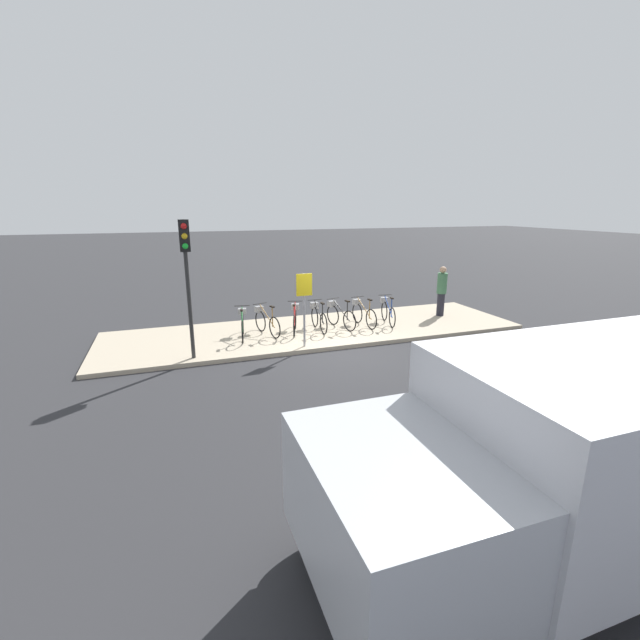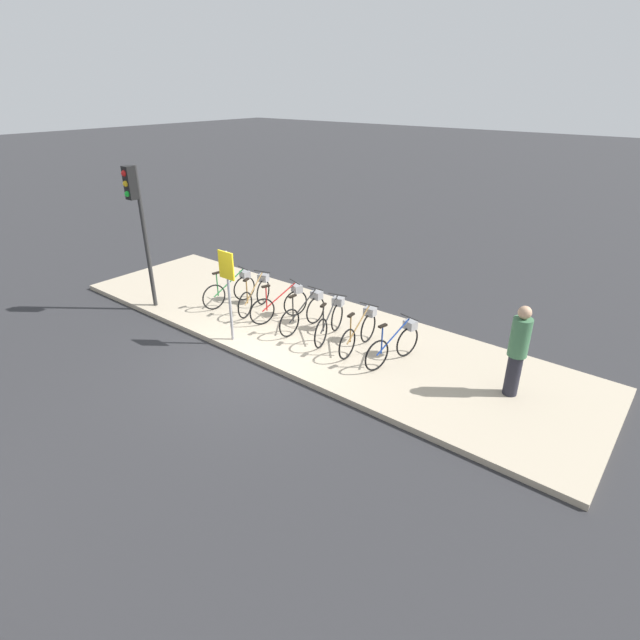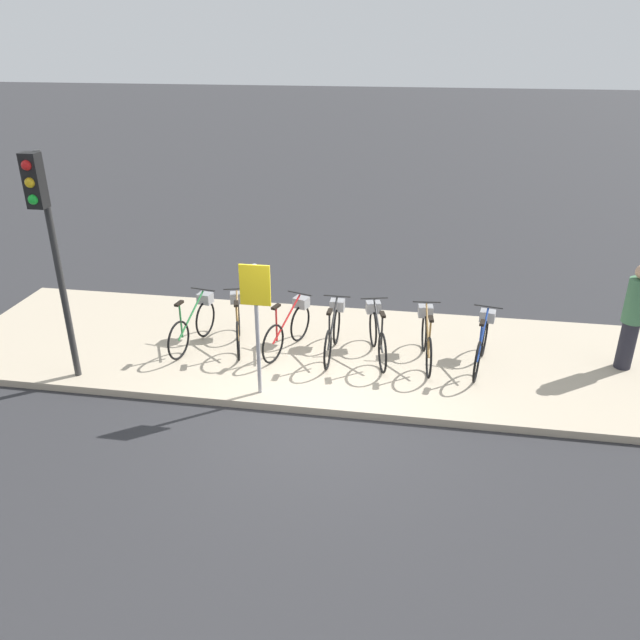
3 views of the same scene
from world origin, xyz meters
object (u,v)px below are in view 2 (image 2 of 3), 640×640
object	(u,v)px
pedestrian	(518,349)
traffic_light	(137,209)
parked_bicycle_6	(396,343)
parked_bicycle_2	(283,303)
parked_bicycle_0	(232,288)
parked_bicycle_5	(360,330)
parked_bicycle_4	(331,319)
sign_post	(228,281)
parked_bicycle_3	(306,311)
parked_bicycle_1	(256,293)

from	to	relation	value
pedestrian	traffic_light	distance (m)	8.92
parked_bicycle_6	parked_bicycle_2	bearing A→B (deg)	178.73
parked_bicycle_2	parked_bicycle_0	bearing A→B (deg)	-176.21
parked_bicycle_5	parked_bicycle_6	distance (m)	0.89
parked_bicycle_4	sign_post	world-z (taller)	sign_post
parked_bicycle_3	sign_post	size ratio (longest dim) A/B	0.76
parked_bicycle_0	sign_post	distance (m)	2.26
parked_bicycle_0	parked_bicycle_3	size ratio (longest dim) A/B	0.99
parked_bicycle_5	parked_bicycle_2	bearing A→B (deg)	178.89
parked_bicycle_3	pedestrian	xyz separation A→B (m)	(4.70, 0.26, 0.50)
parked_bicycle_1	parked_bicycle_2	size ratio (longest dim) A/B	1.01
parked_bicycle_0	parked_bicycle_5	distance (m)	3.93
parked_bicycle_0	traffic_light	bearing A→B (deg)	-136.05
parked_bicycle_1	pedestrian	size ratio (longest dim) A/B	0.86
parked_bicycle_0	parked_bicycle_5	world-z (taller)	same
parked_bicycle_1	parked_bicycle_6	xyz separation A→B (m)	(4.10, -0.09, 0.00)
parked_bicycle_0	sign_post	size ratio (longest dim) A/B	0.76
sign_post	parked_bicycle_3	bearing A→B (deg)	58.30
parked_bicycle_2	pedestrian	bearing A→B (deg)	2.33
traffic_light	sign_post	distance (m)	3.19
parked_bicycle_4	parked_bicycle_5	world-z (taller)	same
parked_bicycle_5	parked_bicycle_3	bearing A→B (deg)	179.69
parked_bicycle_2	pedestrian	distance (m)	5.48
parked_bicycle_1	parked_bicycle_5	size ratio (longest dim) A/B	0.97
parked_bicycle_3	pedestrian	distance (m)	4.74
parked_bicycle_0	sign_post	bearing A→B (deg)	-43.00
pedestrian	parked_bicycle_1	bearing A→B (deg)	-178.18
parked_bicycle_6	traffic_light	size ratio (longest dim) A/B	0.44
parked_bicycle_6	traffic_light	distance (m)	6.82
parked_bicycle_3	parked_bicycle_5	world-z (taller)	same
pedestrian	sign_post	bearing A→B (deg)	-162.93
parked_bicycle_2	parked_bicycle_5	bearing A→B (deg)	-1.11
parked_bicycle_6	traffic_light	xyz separation A→B (m)	(-6.32, -1.48, 2.09)
traffic_light	parked_bicycle_0	bearing A→B (deg)	43.95
parked_bicycle_0	parked_bicycle_2	distance (m)	1.65
parked_bicycle_6	parked_bicycle_0	bearing A→B (deg)	-179.54
parked_bicycle_4	sign_post	bearing A→B (deg)	-137.61
parked_bicycle_0	parked_bicycle_1	distance (m)	0.74
parked_bicycle_3	parked_bicycle_5	bearing A→B (deg)	-0.31
traffic_light	pedestrian	bearing A→B (deg)	11.65
parked_bicycle_6	pedestrian	distance (m)	2.35
parked_bicycle_1	sign_post	world-z (taller)	sign_post
parked_bicycle_2	parked_bicycle_6	size ratio (longest dim) A/B	0.97
sign_post	parked_bicycle_1	bearing A→B (deg)	116.66
parked_bicycle_0	parked_bicycle_6	distance (m)	4.83
pedestrian	parked_bicycle_5	bearing A→B (deg)	-175.20
parked_bicycle_3	traffic_light	xyz separation A→B (m)	(-3.89, -1.52, 2.09)
parked_bicycle_3	parked_bicycle_4	distance (m)	0.72
parked_bicycle_6	traffic_light	bearing A→B (deg)	-166.82
parked_bicycle_1	parked_bicycle_5	bearing A→B (deg)	-1.14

